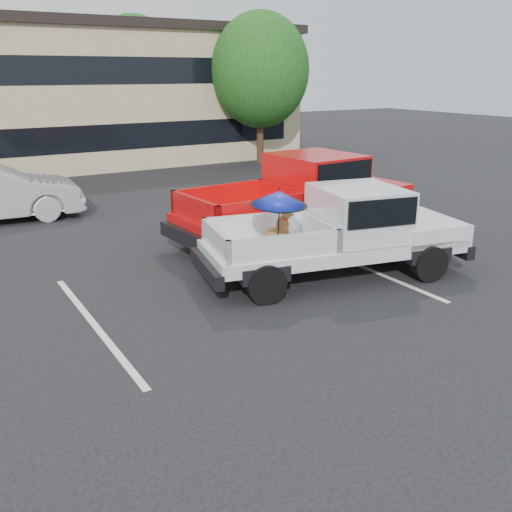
{
  "coord_description": "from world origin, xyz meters",
  "views": [
    {
      "loc": [
        -5.28,
        -7.1,
        4.15
      ],
      "look_at": [
        -0.71,
        0.42,
        1.3
      ],
      "focal_mm": 40.0,
      "sensor_mm": 36.0,
      "label": 1
    }
  ],
  "objects_px": {
    "tree_right": "(260,70)",
    "tree_back": "(135,67)",
    "silver_pickup": "(348,227)",
    "red_pickup": "(309,193)"
  },
  "relations": [
    {
      "from": "tree_right",
      "to": "silver_pickup",
      "type": "bearing_deg",
      "value": -115.01
    },
    {
      "from": "tree_right",
      "to": "red_pickup",
      "type": "xyz_separation_m",
      "value": [
        -5.6,
        -11.47,
        -3.03
      ]
    },
    {
      "from": "tree_right",
      "to": "tree_back",
      "type": "height_order",
      "value": "tree_back"
    },
    {
      "from": "tree_right",
      "to": "red_pickup",
      "type": "height_order",
      "value": "tree_right"
    },
    {
      "from": "tree_right",
      "to": "silver_pickup",
      "type": "relative_size",
      "value": 1.14
    },
    {
      "from": "tree_right",
      "to": "tree_back",
      "type": "relative_size",
      "value": 0.95
    },
    {
      "from": "tree_back",
      "to": "tree_right",
      "type": "bearing_deg",
      "value": -69.44
    },
    {
      "from": "tree_right",
      "to": "tree_back",
      "type": "xyz_separation_m",
      "value": [
        -3.0,
        8.0,
        0.2
      ]
    },
    {
      "from": "silver_pickup",
      "to": "red_pickup",
      "type": "relative_size",
      "value": 0.89
    },
    {
      "from": "red_pickup",
      "to": "tree_right",
      "type": "bearing_deg",
      "value": 59.91
    }
  ]
}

